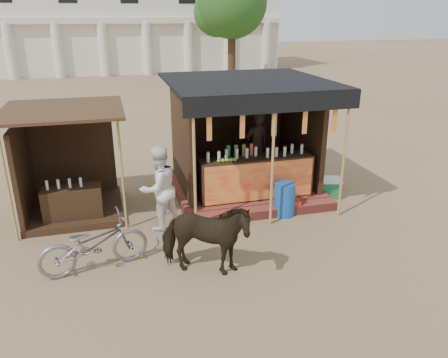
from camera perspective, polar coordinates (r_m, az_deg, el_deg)
name	(u,v)px	position (r m, az deg, el deg)	size (l,w,h in m)	color
ground	(248,269)	(7.79, 3.12, -11.68)	(120.00, 120.00, 0.00)	#846B4C
main_stall	(246,153)	(10.57, 2.88, 3.43)	(3.60, 3.61, 2.78)	#953C30
secondary_stall	(64,177)	(10.09, -20.20, 0.21)	(2.40, 2.40, 2.38)	#392414
cow	(205,239)	(7.35, -2.55, -7.79)	(0.72, 1.58, 1.34)	black
motorbike	(94,244)	(7.87, -16.64, -8.14)	(0.65, 1.86, 0.98)	gray
bystander	(159,188)	(8.91, -8.50, -1.19)	(0.85, 0.67, 1.76)	white
blue_barrel	(284,199)	(9.65, 7.89, -2.64)	(0.46, 0.46, 0.74)	#154DA2
red_crate	(290,205)	(9.89, 8.56, -3.44)	(0.40, 0.38, 0.31)	#9D2B1A
cooler	(327,187)	(10.87, 13.30, -1.07)	(0.73, 0.59, 0.46)	#1A7539
background_building	(100,16)	(36.17, -15.85, 19.81)	(26.00, 7.45, 8.18)	silver
tree	(228,5)	(29.45, 0.58, 21.73)	(4.50, 4.40, 7.00)	#382314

